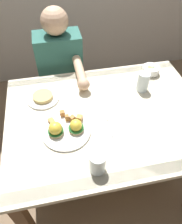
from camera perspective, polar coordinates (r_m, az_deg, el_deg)
The scene contains 9 objects.
ground_plane at distance 1.90m, azimuth 3.20°, elevation -15.89°, with size 6.00×6.00×0.00m, color #7F664C.
dining_table at distance 1.37m, azimuth 4.28°, elevation -3.56°, with size 1.20×0.90×0.74m.
eggs_benedict_plate at distance 1.18m, azimuth -6.67°, elevation -4.42°, with size 0.27×0.27×0.09m.
fruit_bowl at distance 1.62m, azimuth 15.48°, elevation 10.65°, with size 0.12×0.12×0.06m.
fork at distance 1.23m, azimuth 4.93°, elevation -3.24°, with size 0.04×0.16×0.00m.
water_glass_near at distance 1.45m, azimuth 13.54°, elevation 7.55°, with size 0.07×0.07×0.13m.
water_glass_far at distance 1.03m, azimuth 1.72°, elevation -13.47°, with size 0.08×0.08×0.11m.
side_plate at distance 1.40m, azimuth -12.54°, elevation 3.72°, with size 0.20×0.20×0.04m.
diner_person at distance 1.77m, azimuth -7.81°, elevation 10.49°, with size 0.34×0.54×1.14m.
Camera 1 is at (-0.28, -0.83, 1.68)m, focal length 34.72 mm.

